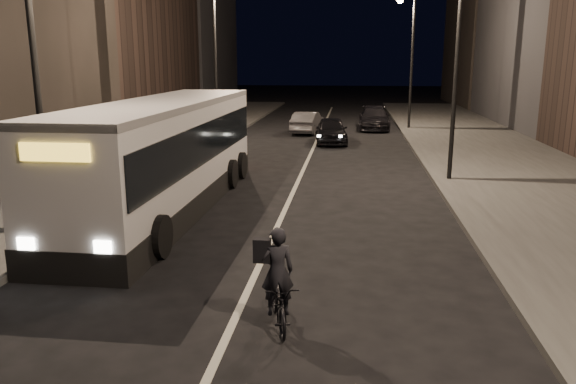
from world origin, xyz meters
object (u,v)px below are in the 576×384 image
(streetlight_right_mid, at_px, (451,33))
(car_mid, at_px, (307,122))
(car_near, at_px, (331,130))
(streetlight_right_far, at_px, (408,45))
(car_far, at_px, (374,118))
(cyclist_on_bicycle, at_px, (278,294))
(streetlight_left_near, at_px, (41,20))
(streetlight_left_far, at_px, (220,42))
(city_bus, at_px, (165,151))

(streetlight_right_mid, distance_m, car_mid, 15.80)
(streetlight_right_mid, distance_m, car_near, 11.61)
(streetlight_right_mid, height_order, car_near, streetlight_right_mid)
(streetlight_right_far, bearing_deg, car_near, -125.20)
(streetlight_right_far, bearing_deg, car_far, 171.87)
(cyclist_on_bicycle, bearing_deg, streetlight_left_near, 130.72)
(streetlight_left_near, bearing_deg, car_far, 70.24)
(streetlight_left_far, distance_m, car_far, 11.71)
(streetlight_left_far, bearing_deg, city_bus, -83.32)
(city_bus, relative_size, car_near, 3.00)
(car_mid, bearing_deg, streetlight_right_mid, 121.05)
(car_near, height_order, car_mid, car_near)
(streetlight_right_far, bearing_deg, city_bus, -113.26)
(streetlight_right_far, relative_size, cyclist_on_bicycle, 4.44)
(cyclist_on_bicycle, xyz_separation_m, car_far, (2.58, 28.45, 0.09))
(car_mid, height_order, car_far, car_far)
(streetlight_left_near, relative_size, city_bus, 0.66)
(streetlight_left_near, bearing_deg, cyclist_on_bicycle, -34.20)
(streetlight_left_far, bearing_deg, car_far, 35.75)
(streetlight_right_far, relative_size, car_near, 1.98)
(streetlight_left_far, relative_size, car_far, 1.68)
(streetlight_right_mid, height_order, car_far, streetlight_right_mid)
(streetlight_right_mid, distance_m, car_far, 17.04)
(car_near, relative_size, car_far, 0.85)
(streetlight_right_far, bearing_deg, cyclist_on_bicycle, -99.12)
(streetlight_left_far, height_order, car_far, streetlight_left_far)
(city_bus, xyz_separation_m, cyclist_on_bicycle, (4.41, -7.39, -1.18))
(car_mid, bearing_deg, cyclist_on_bicycle, 100.61)
(streetlight_left_near, distance_m, car_near, 19.25)
(streetlight_left_near, xyz_separation_m, car_near, (6.17, 17.63, -4.66))
(streetlight_right_mid, relative_size, car_near, 1.98)
(streetlight_right_far, distance_m, cyclist_on_bicycle, 28.93)
(city_bus, height_order, cyclist_on_bicycle, city_bus)
(car_mid, bearing_deg, streetlight_left_far, 46.91)
(streetlight_right_mid, xyz_separation_m, cyclist_on_bicycle, (-4.52, -12.17, -4.75))
(car_near, xyz_separation_m, car_far, (2.55, 6.65, 0.01))
(streetlight_right_mid, relative_size, streetlight_left_near, 1.00)
(cyclist_on_bicycle, xyz_separation_m, car_near, (0.03, 21.80, 0.09))
(streetlight_right_mid, relative_size, car_mid, 2.02)
(streetlight_left_far, distance_m, car_mid, 7.55)
(streetlight_right_mid, xyz_separation_m, car_near, (-4.49, 9.63, -4.66))
(car_near, bearing_deg, streetlight_right_far, 50.38)
(streetlight_left_far, bearing_deg, car_mid, 39.84)
(streetlight_right_mid, bearing_deg, car_far, 96.81)
(streetlight_left_far, bearing_deg, streetlight_left_near, -90.00)
(cyclist_on_bicycle, distance_m, car_near, 21.80)
(streetlight_right_far, height_order, streetlight_left_far, same)
(car_far, bearing_deg, streetlight_right_mid, -82.36)
(streetlight_left_far, relative_size, car_near, 1.98)
(car_near, distance_m, car_mid, 4.46)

